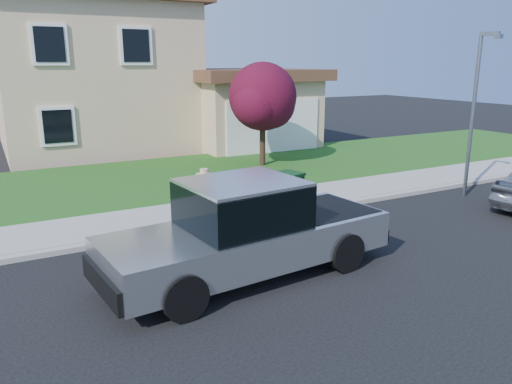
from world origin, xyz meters
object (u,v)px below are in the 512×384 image
at_px(pickup_truck, 247,232).
at_px(ornamental_tree, 263,100).
at_px(trash_bin, 289,190).
at_px(woman, 205,204).
at_px(street_lamp, 475,106).

xyz_separation_m(pickup_truck, ornamental_tree, (5.24, 8.70, 1.71)).
bearing_deg(ornamental_tree, trash_bin, -112.89).
relative_size(woman, trash_bin, 1.65).
bearing_deg(trash_bin, street_lamp, -27.15).
distance_m(ornamental_tree, trash_bin, 6.40).
relative_size(pickup_truck, ornamental_tree, 1.51).
relative_size(woman, ornamental_tree, 0.41).
bearing_deg(woman, pickup_truck, 104.16).
relative_size(woman, street_lamp, 0.34).
xyz_separation_m(ornamental_tree, street_lamp, (3.28, -6.77, 0.14)).
bearing_deg(trash_bin, pickup_truck, -148.60).
xyz_separation_m(pickup_truck, trash_bin, (2.87, 3.08, -0.23)).
relative_size(pickup_truck, street_lamp, 1.22).
relative_size(ornamental_tree, trash_bin, 4.00).
relative_size(ornamental_tree, street_lamp, 0.81).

